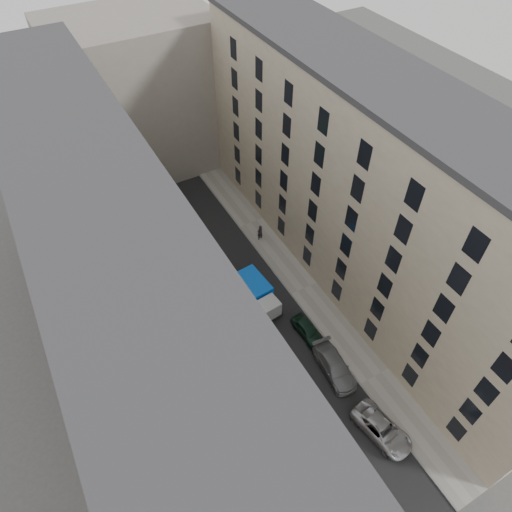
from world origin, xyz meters
TOP-DOWN VIEW (x-y plane):
  - ground at (0.00, 0.00)m, footprint 120.00×120.00m
  - road_surface at (0.00, 0.00)m, footprint 8.00×44.00m
  - sidewalk_left at (-5.50, 0.00)m, footprint 3.00×44.00m
  - sidewalk_right at (5.50, 0.00)m, footprint 3.00×44.00m
  - building_left at (-11.00, 0.00)m, footprint 8.00×44.00m
  - building_right at (11.00, 0.00)m, footprint 8.00×44.00m
  - building_endcap at (0.00, 28.00)m, footprint 18.00×12.00m
  - tarp_truck at (0.60, 0.75)m, footprint 2.59×5.63m
  - car_left_0 at (-2.80, -17.04)m, footprint 1.93×3.93m
  - car_left_1 at (-2.90, -12.68)m, footprint 1.88×4.42m
  - car_left_2 at (-3.60, -5.80)m, footprint 2.31×4.67m
  - car_left_3 at (-2.89, -1.67)m, footprint 2.62×5.36m
  - car_left_4 at (-3.60, 5.40)m, footprint 1.87×4.00m
  - car_left_5 at (-2.80, 9.00)m, footprint 1.75×4.13m
  - car_right_0 at (2.85, -15.00)m, footprint 3.14×5.36m
  - car_right_1 at (2.80, -8.84)m, footprint 2.54×5.29m
  - car_right_2 at (2.86, -4.60)m, footprint 1.64×3.83m
  - tree_near at (-5.75, -12.22)m, footprint 6.14×5.98m
  - tree_mid at (-4.73, 4.89)m, footprint 4.67×4.29m
  - tree_far at (-4.66, 14.74)m, footprint 5.42×5.16m
  - lamp_post at (-5.80, -7.93)m, footprint 0.36×0.36m
  - pedestrian at (5.09, 8.23)m, footprint 0.79×0.61m

SIDE VIEW (x-z plane):
  - ground at x=0.00m, z-range 0.00..0.00m
  - road_surface at x=0.00m, z-range 0.00..0.02m
  - sidewalk_left at x=-5.50m, z-range 0.00..0.15m
  - sidewalk_right at x=5.50m, z-range 0.00..0.15m
  - car_left_2 at x=-3.60m, z-range 0.00..1.28m
  - car_right_2 at x=2.86m, z-range 0.00..1.29m
  - car_left_0 at x=-2.80m, z-range 0.00..1.29m
  - car_left_4 at x=-3.60m, z-range 0.00..1.32m
  - car_left_5 at x=-2.80m, z-range 0.00..1.33m
  - car_right_0 at x=2.85m, z-range 0.00..1.40m
  - car_left_1 at x=-2.90m, z-range 0.00..1.42m
  - car_right_1 at x=2.80m, z-range 0.00..1.49m
  - car_left_3 at x=-2.89m, z-range 0.00..1.50m
  - pedestrian at x=5.09m, z-range 0.15..2.07m
  - tarp_truck at x=0.60m, z-range 0.13..2.65m
  - lamp_post at x=-5.80m, z-range 0.91..7.96m
  - tree_far at x=-4.66m, z-range 1.12..8.49m
  - tree_mid at x=-4.73m, z-range 1.78..10.33m
  - tree_near at x=-5.75m, z-range 1.58..10.93m
  - building_endcap at x=0.00m, z-range 0.00..18.00m
  - building_left at x=-11.00m, z-range 0.00..20.00m
  - building_right at x=11.00m, z-range 0.00..20.00m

